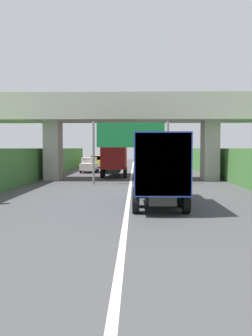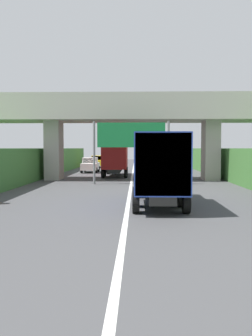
# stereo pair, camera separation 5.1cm
# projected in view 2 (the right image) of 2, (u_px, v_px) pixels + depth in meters

# --- Properties ---
(lane_centre_stripe) EXTENTS (0.20, 103.73, 0.01)m
(lane_centre_stripe) POSITION_uv_depth(u_px,v_px,m) (130.00, 190.00, 24.57)
(lane_centre_stripe) COLOR white
(lane_centre_stripe) RESTS_ON ground
(overpass_bridge) EXTENTS (40.00, 4.80, 7.34)m
(overpass_bridge) POSITION_uv_depth(u_px,v_px,m) (132.00, 117.00, 32.22)
(overpass_bridge) COLOR #ADA89E
(overpass_bridge) RESTS_ON ground
(overhead_highway_sign) EXTENTS (5.88, 0.18, 4.84)m
(overhead_highway_sign) POSITION_uv_depth(u_px,v_px,m) (131.00, 139.00, 28.20)
(overhead_highway_sign) COLOR slate
(overhead_highway_sign) RESTS_ON ground
(truck_blue) EXTENTS (2.44, 7.30, 3.44)m
(truck_blue) POSITION_uv_depth(u_px,v_px,m) (158.00, 166.00, 17.91)
(truck_blue) COLOR black
(truck_blue) RESTS_ON ground
(truck_black) EXTENTS (2.44, 7.30, 3.44)m
(truck_black) POSITION_uv_depth(u_px,v_px,m) (145.00, 154.00, 52.73)
(truck_black) COLOR black
(truck_black) RESTS_ON ground
(truck_red) EXTENTS (2.44, 7.30, 3.44)m
(truck_red) POSITION_uv_depth(u_px,v_px,m) (116.00, 157.00, 36.71)
(truck_red) COLOR black
(truck_red) RESTS_ON ground
(car_yellow) EXTENTS (1.86, 4.10, 1.72)m
(car_yellow) POSITION_uv_depth(u_px,v_px,m) (98.00, 162.00, 53.13)
(car_yellow) COLOR gold
(car_yellow) RESTS_ON ground
(car_white) EXTENTS (1.86, 4.10, 1.72)m
(car_white) POSITION_uv_depth(u_px,v_px,m) (90.00, 165.00, 42.32)
(car_white) COLOR silver
(car_white) RESTS_ON ground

